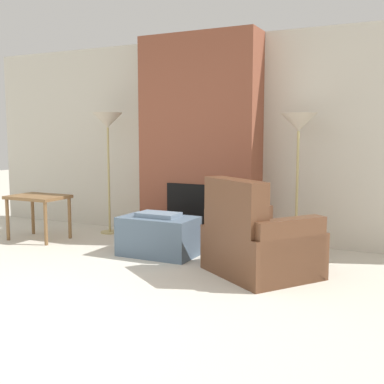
{
  "coord_description": "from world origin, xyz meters",
  "views": [
    {
      "loc": [
        2.61,
        -2.62,
        1.36
      ],
      "look_at": [
        0.0,
        2.72,
        0.65
      ],
      "focal_mm": 45.0,
      "sensor_mm": 36.0,
      "label": 1
    }
  ],
  "objects_px": {
    "ottoman": "(159,235)",
    "floor_lamp_left": "(108,126)",
    "side_table": "(38,202)",
    "armchair": "(256,245)",
    "floor_lamp_right": "(298,129)"
  },
  "relations": [
    {
      "from": "side_table",
      "to": "floor_lamp_left",
      "type": "distance_m",
      "value": 1.36
    },
    {
      "from": "ottoman",
      "to": "side_table",
      "type": "distance_m",
      "value": 1.84
    },
    {
      "from": "floor_lamp_right",
      "to": "ottoman",
      "type": "bearing_deg",
      "value": -149.97
    },
    {
      "from": "ottoman",
      "to": "side_table",
      "type": "height_order",
      "value": "side_table"
    },
    {
      "from": "armchair",
      "to": "side_table",
      "type": "xyz_separation_m",
      "value": [
        -3.05,
        0.29,
        0.2
      ]
    },
    {
      "from": "floor_lamp_right",
      "to": "side_table",
      "type": "bearing_deg",
      "value": -166.77
    },
    {
      "from": "armchair",
      "to": "floor_lamp_right",
      "type": "height_order",
      "value": "floor_lamp_right"
    },
    {
      "from": "side_table",
      "to": "floor_lamp_left",
      "type": "relative_size",
      "value": 0.44
    },
    {
      "from": "side_table",
      "to": "floor_lamp_right",
      "type": "distance_m",
      "value": 3.4
    },
    {
      "from": "armchair",
      "to": "floor_lamp_left",
      "type": "height_order",
      "value": "floor_lamp_left"
    },
    {
      "from": "ottoman",
      "to": "side_table",
      "type": "relative_size",
      "value": 1.18
    },
    {
      "from": "floor_lamp_left",
      "to": "ottoman",
      "type": "bearing_deg",
      "value": -32.46
    },
    {
      "from": "armchair",
      "to": "side_table",
      "type": "relative_size",
      "value": 1.75
    },
    {
      "from": "ottoman",
      "to": "armchair",
      "type": "bearing_deg",
      "value": -11.49
    },
    {
      "from": "ottoman",
      "to": "floor_lamp_left",
      "type": "xyz_separation_m",
      "value": [
        -1.24,
        0.79,
        1.25
      ]
    }
  ]
}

